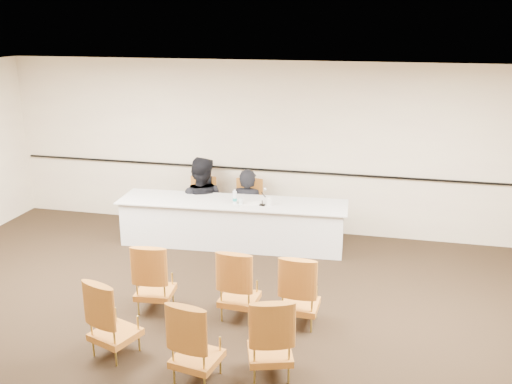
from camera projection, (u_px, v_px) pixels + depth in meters
floor at (209, 345)px, 6.69m from camera, size 10.00×10.00×0.00m
ceiling at (202, 88)px, 5.81m from camera, size 10.00×10.00×0.00m
wall_back at (277, 148)px, 9.98m from camera, size 10.00×0.04×3.00m
wall_rail at (277, 170)px, 10.06m from camera, size 9.80×0.04×0.03m
panel_table at (232, 223)px, 9.57m from camera, size 3.85×1.11×0.76m
panelist_main at (248, 216)px, 10.10m from camera, size 0.66×0.46×1.74m
panelist_main_chair at (248, 208)px, 10.05m from camera, size 0.53×0.53×0.95m
panelist_second at (201, 209)px, 10.21m from camera, size 0.93×0.72×1.91m
panelist_second_chair at (201, 205)px, 10.19m from camera, size 0.53×0.53×0.95m
papers at (253, 203)px, 9.37m from camera, size 0.33×0.27×0.00m
microphone at (262, 198)px, 9.21m from camera, size 0.11×0.20×0.27m
water_bottle at (235, 197)px, 9.32m from camera, size 0.09×0.09×0.24m
drinking_glass at (241, 201)px, 9.30m from camera, size 0.08×0.08×0.10m
coffee_cup at (269, 202)px, 9.24m from camera, size 0.09×0.09×0.13m
aud_chair_front_left at (155, 276)px, 7.39m from camera, size 0.55×0.55×0.95m
aud_chair_front_mid at (239, 283)px, 7.20m from camera, size 0.53×0.53×0.95m
aud_chair_front_right at (300, 289)px, 7.04m from camera, size 0.51×0.51×0.95m
aud_chair_back_left at (114, 316)px, 6.39m from camera, size 0.64×0.64×0.95m
aud_chair_back_mid at (197, 340)px, 5.93m from camera, size 0.58×0.58×0.95m
aud_chair_back_right at (270, 335)px, 6.02m from camera, size 0.63×0.63×0.95m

